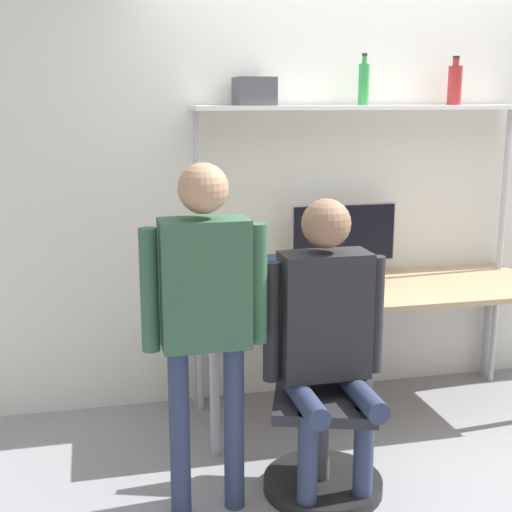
% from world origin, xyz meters
% --- Properties ---
extents(ground_plane, '(12.00, 12.00, 0.00)m').
position_xyz_m(ground_plane, '(0.00, 0.00, 0.00)').
color(ground_plane, gray).
extents(wall_back, '(8.00, 0.06, 2.70)m').
position_xyz_m(wall_back, '(0.00, 0.84, 1.35)').
color(wall_back, silver).
rests_on(wall_back, ground_plane).
extents(desk, '(2.06, 0.79, 0.75)m').
position_xyz_m(desk, '(0.00, 0.41, 0.69)').
color(desk, tan).
rests_on(desk, ground_plane).
extents(shelf_unit, '(1.96, 0.30, 1.77)m').
position_xyz_m(shelf_unit, '(0.00, 0.65, 1.55)').
color(shelf_unit, white).
rests_on(shelf_unit, ground_plane).
extents(monitor, '(0.65, 0.22, 0.45)m').
position_xyz_m(monitor, '(-0.08, 0.66, 1.00)').
color(monitor, '#B7B7BC').
rests_on(monitor, desk).
extents(laptop, '(0.32, 0.25, 0.25)m').
position_xyz_m(laptop, '(-0.50, 0.23, 0.82)').
color(laptop, '#333338').
rests_on(laptop, desk).
extents(cell_phone, '(0.07, 0.15, 0.01)m').
position_xyz_m(cell_phone, '(-0.28, 0.24, 0.76)').
color(cell_phone, silver).
rests_on(cell_phone, desk).
extents(office_chair, '(0.58, 0.58, 0.93)m').
position_xyz_m(office_chair, '(-0.52, -0.33, 0.28)').
color(office_chair, black).
rests_on(office_chair, ground_plane).
extents(person_seated, '(0.57, 0.47, 1.38)m').
position_xyz_m(person_seated, '(-0.54, -0.38, 0.82)').
color(person_seated, '#2D3856').
rests_on(person_seated, ground_plane).
extents(person_standing, '(0.54, 0.21, 1.56)m').
position_xyz_m(person_standing, '(-1.09, -0.41, 0.98)').
color(person_standing, '#2D3856').
rests_on(person_standing, ground_plane).
extents(bottle_red, '(0.08, 0.08, 0.28)m').
position_xyz_m(bottle_red, '(0.58, 0.65, 1.89)').
color(bottle_red, maroon).
rests_on(bottle_red, shelf_unit).
extents(bottle_green, '(0.06, 0.06, 0.29)m').
position_xyz_m(bottle_green, '(0.01, 0.65, 1.89)').
color(bottle_green, '#2D8C3F').
rests_on(bottle_green, shelf_unit).
extents(storage_box, '(0.21, 0.23, 0.15)m').
position_xyz_m(storage_box, '(-0.63, 0.65, 1.84)').
color(storage_box, '#4C4C51').
rests_on(storage_box, shelf_unit).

